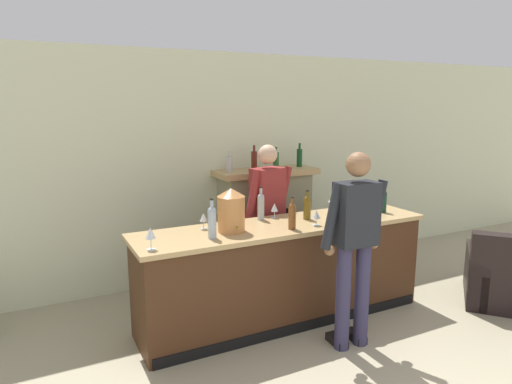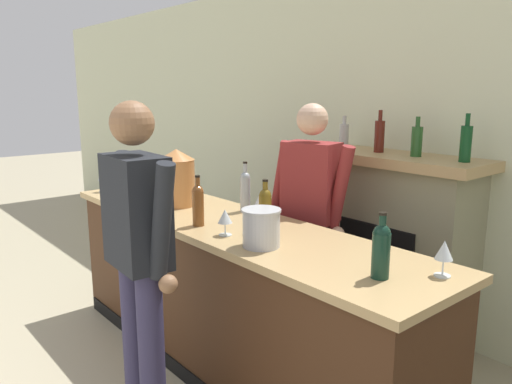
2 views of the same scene
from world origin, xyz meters
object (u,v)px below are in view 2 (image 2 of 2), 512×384
Objects in this scene: person_bartender at (310,217)px; wine_glass_front_right at (444,252)px; wine_glass_mid_counter at (225,217)px; wine_glass_by_dispenser at (103,175)px; wine_bottle_riesling_slim at (198,203)px; fireplace_stone at (393,245)px; wine_bottle_chardonnay_pale at (245,190)px; wine_bottle_port_short at (381,248)px; copper_dispenser at (177,177)px; wine_bottle_merlot_tall at (265,207)px; wine_bottle_rose_blush at (146,181)px; ice_bucket_steel at (261,228)px; wine_glass_front_left at (260,200)px; wine_glass_back_row at (184,183)px; person_customer at (140,261)px; potted_plant_corner at (147,220)px.

wine_glass_front_right is at bearing -19.51° from person_bartender.
wine_glass_by_dispenser reaches higher than wine_glass_mid_counter.
person_bartender is 10.43× the size of wine_glass_front_right.
person_bartender is 5.53× the size of wine_bottle_riesling_slim.
wine_bottle_chardonnay_pale is at bearing -120.26° from fireplace_stone.
wine_bottle_chardonnay_pale is 1.15× the size of wine_bottle_port_short.
copper_dispenser reaches higher than wine_bottle_merlot_tall.
wine_bottle_rose_blush is (-0.68, -0.38, 0.01)m from wine_bottle_chardonnay_pale.
ice_bucket_steel is at bearing 1.39° from wine_glass_by_dispenser.
wine_bottle_riesling_slim is (-0.33, -0.25, 0.00)m from wine_bottle_merlot_tall.
wine_glass_mid_counter is at bearing -64.23° from wine_glass_front_left.
copper_dispenser is (-0.99, -1.20, 0.50)m from fireplace_stone.
wine_glass_by_dispenser is 0.71m from wine_glass_back_row.
ice_bucket_steel is 1.35× the size of wine_glass_back_row.
fireplace_stone is 1.52m from wine_bottle_riesling_slim.
person_customer is 1.25m from wine_bottle_rose_blush.
wine_glass_mid_counter is (-0.95, -0.13, -0.03)m from wine_bottle_port_short.
fireplace_stone is 1.18m from wine_bottle_chardonnay_pale.
copper_dispenser reaches higher than ice_bucket_steel.
wine_glass_front_left reaches higher than wine_glass_mid_counter.
wine_bottle_port_short is at bearing 36.28° from person_customer.
wine_glass_front_left is 1.02× the size of wine_glass_mid_counter.
wine_bottle_chardonnay_pale is (-0.65, 0.42, 0.05)m from ice_bucket_steel.
wine_glass_front_left is (0.16, -0.00, -0.04)m from wine_bottle_chardonnay_pale.
wine_glass_front_left is (0.60, 0.26, -0.10)m from copper_dispenser.
ice_bucket_steel reaches higher than wine_glass_by_dispenser.
wine_bottle_rose_blush is at bearing 175.35° from wine_bottle_riesling_slim.
wine_bottle_riesling_slim is at bearing -142.97° from wine_bottle_merlot_tall.
wine_glass_back_row is (-1.04, 0.92, 0.13)m from person_customer.
copper_dispenser reaches higher than potted_plant_corner.
potted_plant_corner is 3.57m from person_customer.
fireplace_stone is at bearing 4.92° from potted_plant_corner.
wine_glass_by_dispenser is (-1.60, -0.02, 0.03)m from wine_glass_mid_counter.
wine_glass_front_left is at bearing -107.70° from person_bartender.
wine_bottle_port_short is (0.77, -1.25, 0.44)m from fireplace_stone.
wine_glass_back_row is at bearing 83.61° from wine_bottle_rose_blush.
wine_bottle_merlot_tall is 1.95× the size of wine_glass_front_left.
wine_bottle_riesling_slim is 0.45m from wine_glass_front_left.
person_customer is 5.17× the size of wine_bottle_chardonnay_pale.
wine_bottle_port_short reaches higher than wine_glass_by_dispenser.
wine_bottle_rose_blush is at bearing -172.19° from wine_glass_front_right.
fireplace_stone reaches higher than copper_dispenser.
person_bartender is 5.05× the size of wine_bottle_chardonnay_pale.
fireplace_stone is at bearing 121.79° from wine_bottle_port_short.
wine_bottle_chardonnay_pale is at bearing 102.47° from wine_bottle_riesling_slim.
person_customer reaches higher than potted_plant_corner.
person_bartender is 0.97m from copper_dispenser.
wine_bottle_port_short is 0.96m from wine_glass_mid_counter.
wine_bottle_rose_blush is 2.28× the size of wine_glass_front_left.
wine_glass_back_row is at bearing 165.12° from ice_bucket_steel.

